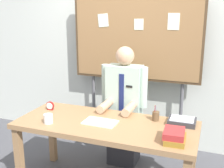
# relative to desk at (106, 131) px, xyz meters

# --- Properties ---
(back_wall) EXTENTS (6.40, 0.08, 2.70)m
(back_wall) POSITION_rel_desk_xyz_m (0.00, 1.23, 0.70)
(back_wall) COLOR silver
(back_wall) RESTS_ON ground_plane
(desk) EXTENTS (1.77, 0.74, 0.74)m
(desk) POSITION_rel_desk_xyz_m (0.00, 0.00, 0.00)
(desk) COLOR #9E754C
(desk) RESTS_ON ground_plane
(person) EXTENTS (0.55, 0.56, 1.42)m
(person) POSITION_rel_desk_xyz_m (0.00, 0.59, 0.01)
(person) COLOR #2D2D33
(person) RESTS_ON ground_plane
(bulletin_board) EXTENTS (1.66, 0.09, 1.99)m
(bulletin_board) POSITION_rel_desk_xyz_m (0.00, 1.03, 0.79)
(bulletin_board) COLOR #4C3823
(bulletin_board) RESTS_ON ground_plane
(book_stack) EXTENTS (0.19, 0.25, 0.10)m
(book_stack) POSITION_rel_desk_xyz_m (0.69, -0.18, 0.14)
(book_stack) COLOR olive
(book_stack) RESTS_ON desk
(open_notebook) EXTENTS (0.33, 0.21, 0.01)m
(open_notebook) POSITION_rel_desk_xyz_m (-0.05, -0.02, 0.09)
(open_notebook) COLOR silver
(open_notebook) RESTS_ON desk
(desk_clock) EXTENTS (0.09, 0.04, 0.09)m
(desk_clock) POSITION_rel_desk_xyz_m (-0.72, 0.13, 0.13)
(desk_clock) COLOR maroon
(desk_clock) RESTS_ON desk
(coffee_mug) EXTENTS (0.09, 0.09, 0.09)m
(coffee_mug) POSITION_rel_desk_xyz_m (-0.52, -0.20, 0.13)
(coffee_mug) COLOR white
(coffee_mug) RESTS_ON desk
(pen_holder) EXTENTS (0.07, 0.07, 0.16)m
(pen_holder) POSITION_rel_desk_xyz_m (0.45, 0.23, 0.14)
(pen_holder) COLOR brown
(pen_holder) RESTS_ON desk
(paper_tray) EXTENTS (0.26, 0.20, 0.06)m
(paper_tray) POSITION_rel_desk_xyz_m (0.71, 0.23, 0.12)
(paper_tray) COLOR #333338
(paper_tray) RESTS_ON desk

